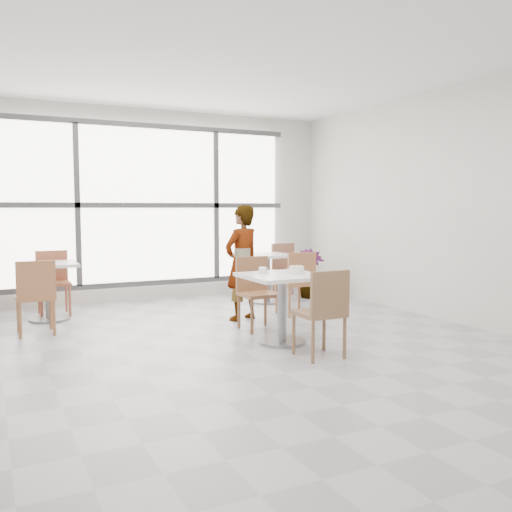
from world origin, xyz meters
name	(u,v)px	position (x,y,z in m)	size (l,w,h in m)	color
floor	(243,351)	(0.00, 0.00, 0.00)	(7.00, 7.00, 0.00)	#9E9EA5
ceiling	(242,50)	(0.00, 0.00, 3.00)	(7.00, 7.00, 0.00)	white
wall_back	(149,205)	(0.00, 3.50, 1.50)	(6.00, 6.00, 0.00)	silver
wall_right	(461,205)	(3.00, 0.00, 1.50)	(7.00, 7.00, 0.00)	silver
window	(150,205)	(0.00, 3.44, 1.50)	(4.60, 0.07, 2.52)	white
main_table	(282,295)	(0.51, 0.11, 0.52)	(0.80, 0.80, 0.75)	white
chair_near	(324,308)	(0.57, -0.62, 0.50)	(0.42, 0.42, 0.87)	brown
chair_far	(256,288)	(0.58, 0.87, 0.50)	(0.42, 0.42, 0.87)	brown
oatmeal_bowl	(297,270)	(0.68, 0.09, 0.79)	(0.21, 0.21, 0.10)	white
coffee_cup	(263,271)	(0.36, 0.26, 0.78)	(0.16, 0.13, 0.07)	white
person	(242,263)	(0.65, 1.42, 0.75)	(0.55, 0.36, 1.50)	black
bg_table_left	(49,283)	(-1.62, 2.51, 0.49)	(0.70, 0.70, 0.75)	silver
bg_table_right	(267,271)	(1.55, 2.45, 0.49)	(0.70, 0.70, 0.75)	silver
bg_chair_left_near	(36,292)	(-1.84, 1.66, 0.50)	(0.42, 0.42, 0.87)	#97603A
bg_chair_left_far	(53,278)	(-1.52, 2.94, 0.50)	(0.42, 0.42, 0.87)	#9F5438
bg_chair_right_near	(298,279)	(1.43, 1.33, 0.50)	(0.42, 0.42, 0.87)	#9F613D
bg_chair_right_far	(286,266)	(2.12, 2.87, 0.50)	(0.42, 0.42, 0.87)	#8F5D46
plant_right	(310,274)	(2.39, 2.54, 0.39)	(0.44, 0.44, 0.79)	#5A873E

